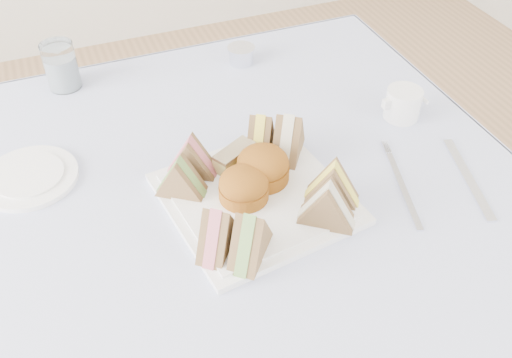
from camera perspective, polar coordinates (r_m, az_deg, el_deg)
name	(u,v)px	position (r m, az deg, el deg)	size (l,w,h in m)	color
table	(239,324)	(1.25, -1.69, -14.27)	(0.90, 0.90, 0.74)	brown
tablecloth	(235,198)	(0.96, -2.13, -1.90)	(1.02, 1.02, 0.01)	#A8B6EC
serving_plate	(256,199)	(0.94, 0.00, -1.98)	(0.28, 0.28, 0.01)	white
sandwich_fl_a	(217,229)	(0.84, -3.89, -4.97)	(0.09, 0.04, 0.08)	brown
sandwich_fl_b	(250,235)	(0.82, -0.59, -5.59)	(0.09, 0.04, 0.08)	brown
sandwich_fr_a	(333,182)	(0.91, 7.70, -0.30)	(0.09, 0.04, 0.08)	brown
sandwich_fr_b	(327,203)	(0.88, 7.14, -2.39)	(0.09, 0.04, 0.08)	brown
sandwich_bl_a	(180,176)	(0.93, -7.59, 0.31)	(0.08, 0.04, 0.07)	brown
sandwich_bl_b	(191,156)	(0.96, -6.52, 2.30)	(0.09, 0.04, 0.08)	brown
sandwich_br_a	(288,135)	(0.99, 3.27, 4.44)	(0.10, 0.04, 0.09)	brown
sandwich_br_b	(261,132)	(1.01, 0.48, 4.69)	(0.08, 0.04, 0.08)	brown
scone_left	(244,186)	(0.92, -1.24, -0.71)	(0.08, 0.08, 0.06)	#915F14
scone_right	(263,166)	(0.95, 0.69, 1.30)	(0.09, 0.09, 0.06)	#915F14
pastry_slice	(234,158)	(0.98, -2.17, 2.16)	(0.08, 0.03, 0.04)	#CEC379
side_plate	(30,177)	(1.06, -21.70, 0.15)	(0.17, 0.17, 0.01)	white
water_glass	(61,66)	(1.26, -18.92, 10.65)	(0.07, 0.07, 0.10)	white
tea_strainer	(241,56)	(1.29, -1.48, 12.22)	(0.06, 0.06, 0.03)	silver
knife	(468,178)	(1.05, 20.44, 0.11)	(0.02, 0.21, 0.00)	silver
fork	(403,189)	(1.00, 14.52, -1.01)	(0.01, 0.19, 0.00)	silver
creamer_jug	(403,104)	(1.15, 14.48, 7.29)	(0.07, 0.07, 0.06)	white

